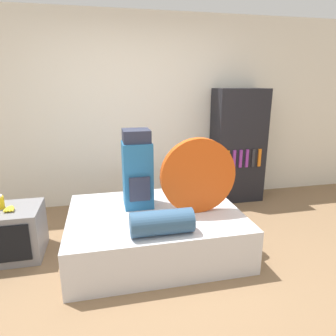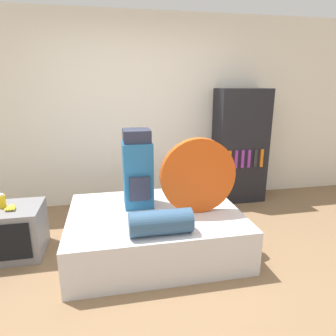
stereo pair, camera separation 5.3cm
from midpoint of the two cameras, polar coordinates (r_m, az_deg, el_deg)
ground_plane at (r=2.87m, az=-0.45°, el=-20.20°), size 16.00×16.00×0.00m
wall_back at (r=4.27m, az=-6.08°, el=10.55°), size 8.00×0.05×2.60m
bed at (r=3.18m, az=-2.99°, el=-11.77°), size 1.72×1.30×0.43m
backpack at (r=3.11m, az=-6.35°, el=-0.36°), size 0.29×0.33×0.81m
tent_bag at (r=2.96m, az=5.24°, el=-1.50°), size 0.76×0.08×0.76m
sleeping_roll at (r=2.61m, az=-1.78°, el=-10.31°), size 0.54×0.22×0.22m
television at (r=3.45m, az=-28.40°, el=-10.79°), size 0.63×0.54×0.50m
canister at (r=3.38m, az=-29.79°, el=-5.68°), size 0.08×0.08×0.14m
banana_bunch at (r=3.30m, az=-28.29°, el=-6.84°), size 0.12×0.15×0.04m
bookshelf at (r=4.47m, az=12.80°, el=4.13°), size 0.72×0.43×1.62m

